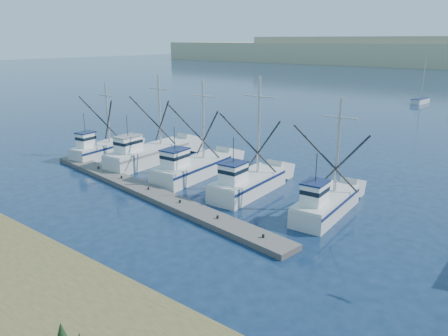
{
  "coord_description": "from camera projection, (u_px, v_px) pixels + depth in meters",
  "views": [
    {
      "loc": [
        17.69,
        -15.68,
        11.74
      ],
      "look_at": [
        -1.19,
        8.0,
        2.79
      ],
      "focal_mm": 35.0,
      "sensor_mm": 36.0,
      "label": 1
    }
  ],
  "objects": [
    {
      "name": "trawler_fleet",
      "position": [
        190.0,
        168.0,
        38.16
      ],
      "size": [
        27.81,
        9.79,
        9.06
      ],
      "color": "silver",
      "rests_on": "ground"
    },
    {
      "name": "floating_dock",
      "position": [
        149.0,
        192.0,
        34.4
      ],
      "size": [
        28.36,
        5.66,
        0.38
      ],
      "primitive_type": "cube",
      "rotation": [
        0.0,
        0.0,
        -0.13
      ],
      "color": "#605B56",
      "rests_on": "ground"
    },
    {
      "name": "ground",
      "position": [
        155.0,
        247.0,
        25.66
      ],
      "size": [
        500.0,
        500.0,
        0.0
      ],
      "primitive_type": "plane",
      "color": "#0C1E35",
      "rests_on": "ground"
    },
    {
      "name": "sailboat_far",
      "position": [
        420.0,
        101.0,
        83.0
      ],
      "size": [
        2.18,
        5.11,
        8.1
      ],
      "rotation": [
        0.0,
        0.0,
        -0.11
      ],
      "color": "silver",
      "rests_on": "ground"
    }
  ]
}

